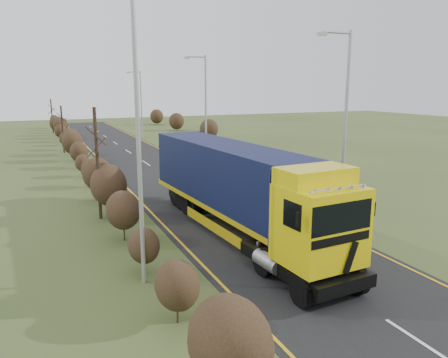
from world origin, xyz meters
name	(u,v)px	position (x,y,z in m)	size (l,w,h in m)	color
ground	(239,224)	(0.00, 0.00, 0.00)	(160.00, 160.00, 0.00)	#3A4A20
road	(180,185)	(0.00, 10.00, 0.01)	(8.00, 120.00, 0.02)	black
layby	(210,159)	(6.50, 20.00, 0.01)	(6.00, 18.00, 0.02)	#302E2B
lane_markings	(181,186)	(0.00, 9.69, 0.03)	(7.52, 116.00, 0.01)	gold
hedgerow	(98,176)	(-6.00, 7.89, 1.62)	(2.24, 102.04, 6.05)	black
lorry	(238,185)	(-0.80, -1.51, 2.51)	(3.52, 15.99, 4.42)	black
car_red_hatchback	(234,163)	(5.93, 13.24, 0.70)	(1.65, 4.11, 1.40)	#AB0818
car_blue_sedan	(221,150)	(7.91, 20.49, 0.69)	(1.46, 4.20, 1.38)	#0D0A3A
streetlight_near	(344,117)	(5.66, -0.95, 5.49)	(2.10, 0.20, 9.92)	#9D9FA2
streetlight_mid	(204,105)	(4.84, 17.26, 5.39)	(2.07, 0.19, 9.74)	#9D9FA2
streetlight_far	(140,101)	(4.50, 40.61, 5.00)	(1.93, 0.18, 9.07)	#9D9FA2
left_pole	(138,134)	(-6.23, -4.78, 5.50)	(0.16, 0.16, 11.00)	#9D9FA2
speed_sign	(203,150)	(4.20, 16.12, 1.55)	(0.62, 0.10, 2.23)	#9D9FA2
warning_board	(166,139)	(4.20, 27.56, 1.28)	(0.79, 0.11, 2.07)	#9D9FA2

